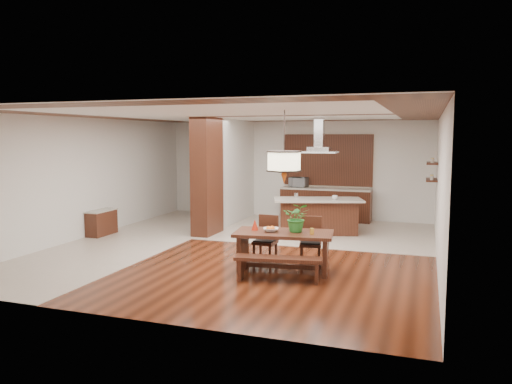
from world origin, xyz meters
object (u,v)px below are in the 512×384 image
at_px(dining_table, 284,242).
at_px(pendant_lantern, 284,147).
at_px(hallway_console, 102,223).
at_px(fruit_bowl, 271,230).
at_px(dining_chair_right, 310,241).
at_px(island_cup, 335,198).
at_px(range_hood, 319,135).
at_px(microwave, 299,182).
at_px(kitchen_island, 318,216).
at_px(dining_bench, 278,269).
at_px(dining_chair_left, 265,240).
at_px(foliage_plant, 297,218).

distance_m(dining_table, pendant_lantern, 1.71).
distance_m(hallway_console, fruit_bowl, 5.27).
height_order(dining_chair_right, island_cup, island_cup).
distance_m(hallway_console, island_cup, 5.78).
bearing_deg(pendant_lantern, range_hood, 92.18).
relative_size(dining_table, microwave, 3.60).
bearing_deg(pendant_lantern, microwave, 101.60).
height_order(pendant_lantern, kitchen_island, pendant_lantern).
bearing_deg(dining_bench, pendant_lantern, 97.66).
relative_size(dining_chair_left, microwave, 1.79).
distance_m(dining_chair_right, foliage_plant, 0.75).
xyz_separation_m(fruit_bowl, range_hood, (0.09, 3.70, 1.70)).
bearing_deg(fruit_bowl, island_cup, 81.80).
height_order(hallway_console, pendant_lantern, pendant_lantern).
distance_m(dining_table, microwave, 5.90).
relative_size(dining_chair_right, range_hood, 1.02).
xyz_separation_m(fruit_bowl, microwave, (-0.96, 5.80, 0.33)).
bearing_deg(hallway_console, microwave, 45.21).
bearing_deg(dining_table, foliage_plant, 17.72).
relative_size(pendant_lantern, range_hood, 1.46).
distance_m(dining_chair_left, island_cup, 3.20).
height_order(hallway_console, dining_chair_left, dining_chair_left).
bearing_deg(dining_chair_right, pendant_lantern, -132.13).
bearing_deg(dining_bench, dining_table, 97.66).
xyz_separation_m(hallway_console, microwave, (3.99, 4.02, 0.78)).
distance_m(hallway_console, pendant_lantern, 5.78).
height_order(foliage_plant, kitchen_island, foliage_plant).
bearing_deg(dining_chair_left, kitchen_island, 87.32).
distance_m(fruit_bowl, island_cup, 3.63).
relative_size(hallway_console, foliage_plant, 1.68).
distance_m(fruit_bowl, kitchen_island, 3.71).
relative_size(range_hood, microwave, 1.76).
relative_size(pendant_lantern, fruit_bowl, 4.72).
height_order(foliage_plant, microwave, foliage_plant).
relative_size(hallway_console, dining_chair_right, 0.96).
bearing_deg(island_cup, dining_bench, -92.87).
bearing_deg(island_cup, microwave, 123.60).
xyz_separation_m(dining_bench, pendant_lantern, (-0.08, 0.63, 2.04)).
xyz_separation_m(dining_chair_left, fruit_bowl, (0.28, -0.52, 0.30)).
relative_size(dining_table, foliage_plant, 3.53).
distance_m(dining_bench, pendant_lantern, 2.13).
distance_m(dining_bench, island_cup, 4.23).
bearing_deg(foliage_plant, range_hood, 95.84).
bearing_deg(dining_table, dining_chair_left, 136.95).
bearing_deg(foliage_plant, fruit_bowl, -164.51).
relative_size(hallway_console, fruit_bowl, 3.17).
height_order(pendant_lantern, fruit_bowl, pendant_lantern).
xyz_separation_m(hallway_console, fruit_bowl, (4.94, -1.79, 0.45)).
relative_size(foliage_plant, fruit_bowl, 1.88).
relative_size(dining_chair_right, fruit_bowl, 3.30).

